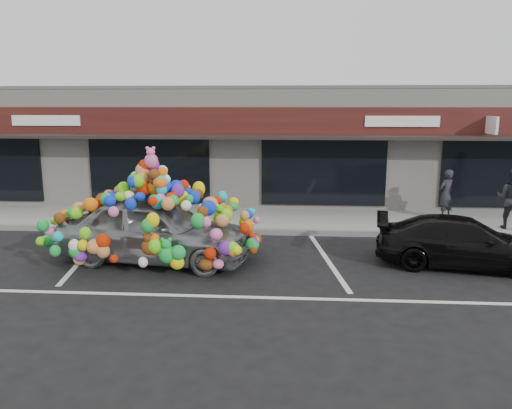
# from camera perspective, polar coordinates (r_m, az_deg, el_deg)

# --- Properties ---
(ground) EXTENTS (90.00, 90.00, 0.00)m
(ground) POSITION_cam_1_polar(r_m,az_deg,el_deg) (12.18, -5.12, -6.34)
(ground) COLOR black
(ground) RESTS_ON ground
(shop_building) EXTENTS (24.00, 7.20, 4.31)m
(shop_building) POSITION_cam_1_polar(r_m,az_deg,el_deg) (20.04, -1.44, 7.01)
(shop_building) COLOR beige
(shop_building) RESTS_ON ground
(sidewalk) EXTENTS (26.00, 3.00, 0.15)m
(sidewalk) POSITION_cam_1_polar(r_m,az_deg,el_deg) (15.98, -2.89, -1.72)
(sidewalk) COLOR #9B9B95
(sidewalk) RESTS_ON ground
(kerb) EXTENTS (26.00, 0.18, 0.16)m
(kerb) POSITION_cam_1_polar(r_m,az_deg,el_deg) (14.54, -3.59, -3.06)
(kerb) COLOR slate
(kerb) RESTS_ON ground
(parking_stripe_left) EXTENTS (0.73, 4.37, 0.01)m
(parking_stripe_left) POSITION_cam_1_polar(r_m,az_deg,el_deg) (13.23, -18.86, -5.45)
(parking_stripe_left) COLOR silver
(parking_stripe_left) RESTS_ON ground
(parking_stripe_mid) EXTENTS (0.73, 4.37, 0.01)m
(parking_stripe_mid) POSITION_cam_1_polar(r_m,az_deg,el_deg) (12.26, 8.15, -6.27)
(parking_stripe_mid) COLOR silver
(parking_stripe_mid) RESTS_ON ground
(lane_line) EXTENTS (14.00, 0.12, 0.01)m
(lane_line) POSITION_cam_1_polar(r_m,az_deg,el_deg) (9.87, 4.48, -10.65)
(lane_line) COLOR silver
(lane_line) RESTS_ON ground
(toy_car) EXTENTS (3.29, 5.10, 2.83)m
(toy_car) POSITION_cam_1_polar(r_m,az_deg,el_deg) (12.04, -11.43, -1.99)
(toy_car) COLOR #989BA2
(toy_car) RESTS_ON ground
(black_sedan) EXTENTS (2.27, 4.17, 1.15)m
(black_sedan) POSITION_cam_1_polar(r_m,az_deg,el_deg) (12.48, 22.65, -4.02)
(black_sedan) COLOR black
(black_sedan) RESTS_ON ground
(pedestrian_a) EXTENTS (0.68, 0.64, 1.56)m
(pedestrian_a) POSITION_cam_1_polar(r_m,az_deg,el_deg) (16.67, 20.89, 1.09)
(pedestrian_a) COLOR black
(pedestrian_a) RESTS_ON sidewalk
(pedestrian_b) EXTENTS (1.09, 1.06, 1.77)m
(pedestrian_b) POSITION_cam_1_polar(r_m,az_deg,el_deg) (16.12, 27.21, 0.61)
(pedestrian_b) COLOR black
(pedestrian_b) RESTS_ON sidewalk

